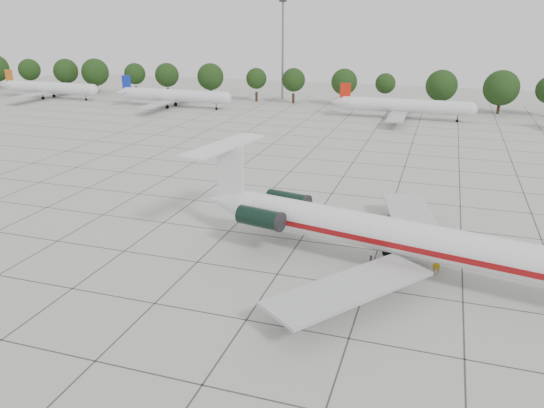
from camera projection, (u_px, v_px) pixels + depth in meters
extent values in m
plane|color=#B3B3AB|center=(300.00, 240.00, 55.27)|extent=(260.00, 260.00, 0.00)
cube|color=#383838|center=(330.00, 196.00, 68.68)|extent=(170.00, 170.00, 0.02)
cylinder|color=silver|center=(413.00, 239.00, 47.06)|extent=(34.93, 10.24, 3.21)
cone|color=silver|center=(227.00, 202.00, 56.35)|extent=(5.41, 4.13, 3.21)
cube|color=maroon|center=(418.00, 236.00, 48.47)|extent=(33.34, 6.96, 0.53)
cube|color=maroon|center=(408.00, 249.00, 45.82)|extent=(33.34, 6.96, 0.53)
cube|color=#B7BABC|center=(412.00, 217.00, 55.79)|extent=(7.71, 15.22, 0.29)
cube|color=#B7BABC|center=(350.00, 288.00, 41.50)|extent=(12.30, 14.37, 0.29)
cube|color=black|center=(285.00, 203.00, 55.32)|extent=(2.35, 1.67, 0.24)
cylinder|color=black|center=(288.00, 201.00, 55.87)|extent=(4.95, 2.76, 1.85)
cube|color=black|center=(264.00, 216.00, 51.75)|extent=(2.35, 1.67, 0.24)
cylinder|color=black|center=(260.00, 218.00, 51.19)|extent=(4.95, 2.76, 1.85)
cube|color=silver|center=(230.00, 172.00, 54.96)|extent=(3.10, 0.90, 5.83)
cube|color=silver|center=(224.00, 146.00, 54.35)|extent=(5.22, 12.02, 0.21)
cylinder|color=black|center=(388.00, 245.00, 51.22)|extent=(0.28, 0.28, 1.75)
cylinder|color=black|center=(388.00, 252.00, 51.48)|extent=(1.07, 0.77, 0.97)
cylinder|color=black|center=(370.00, 265.00, 47.09)|extent=(0.28, 0.28, 1.75)
cylinder|color=black|center=(370.00, 273.00, 47.35)|extent=(1.07, 0.77, 0.97)
imported|color=#BF950B|center=(437.00, 263.00, 48.06)|extent=(0.76, 0.54, 1.99)
cylinder|color=silver|center=(50.00, 88.00, 144.84)|extent=(27.20, 3.00, 3.00)
cube|color=#B7BABC|center=(48.00, 92.00, 145.54)|extent=(3.50, 27.20, 0.25)
cube|color=#B95913|center=(9.00, 76.00, 147.86)|extent=(2.40, 0.25, 3.60)
cylinder|color=black|center=(54.00, 96.00, 147.98)|extent=(0.80, 0.45, 0.80)
cylinder|color=black|center=(43.00, 98.00, 144.05)|extent=(0.80, 0.45, 0.80)
cylinder|color=silver|center=(174.00, 95.00, 131.35)|extent=(27.20, 3.00, 3.00)
cube|color=#B7BABC|center=(171.00, 100.00, 132.05)|extent=(3.50, 27.20, 0.25)
cube|color=#0E23BA|center=(126.00, 83.00, 134.37)|extent=(2.40, 0.25, 3.60)
cylinder|color=black|center=(176.00, 104.00, 134.50)|extent=(0.80, 0.45, 0.80)
cylinder|color=black|center=(167.00, 107.00, 130.56)|extent=(0.80, 0.45, 0.80)
cylinder|color=silver|center=(405.00, 106.00, 116.81)|extent=(27.20, 3.00, 3.00)
cube|color=#B7BABC|center=(400.00, 111.00, 117.51)|extent=(3.50, 27.20, 0.25)
cube|color=red|center=(345.00, 91.00, 119.83)|extent=(2.40, 0.25, 3.60)
cylinder|color=black|center=(400.00, 115.00, 119.95)|extent=(0.80, 0.45, 0.80)
cylinder|color=black|center=(399.00, 119.00, 116.02)|extent=(0.80, 0.45, 0.80)
cylinder|color=#332114|center=(32.00, 86.00, 162.28)|extent=(0.70, 0.70, 2.50)
sphere|color=black|center=(29.00, 70.00, 160.66)|extent=(6.44, 6.44, 6.44)
cylinder|color=#332114|center=(68.00, 87.00, 158.45)|extent=(0.70, 0.70, 2.50)
sphere|color=black|center=(66.00, 71.00, 156.83)|extent=(7.14, 7.14, 7.14)
cylinder|color=#332114|center=(97.00, 89.00, 155.49)|extent=(0.70, 0.70, 2.50)
sphere|color=black|center=(95.00, 72.00, 153.87)|extent=(7.79, 7.79, 7.79)
cylinder|color=#332114|center=(136.00, 91.00, 151.65)|extent=(0.70, 0.70, 2.50)
sphere|color=black|center=(135.00, 74.00, 150.03)|extent=(5.94, 5.94, 5.94)
cylinder|color=#332114|center=(168.00, 92.00, 148.69)|extent=(0.70, 0.70, 2.50)
sphere|color=black|center=(167.00, 75.00, 147.07)|extent=(6.57, 6.57, 6.57)
cylinder|color=#332114|center=(211.00, 94.00, 144.86)|extent=(0.70, 0.70, 2.50)
sphere|color=black|center=(210.00, 77.00, 143.24)|extent=(7.15, 7.15, 7.15)
cylinder|color=#332114|center=(257.00, 97.00, 141.03)|extent=(0.70, 0.70, 2.50)
sphere|color=black|center=(256.00, 78.00, 139.41)|extent=(5.43, 5.43, 5.43)
cylinder|color=#332114|center=(293.00, 98.00, 138.07)|extent=(0.70, 0.70, 2.50)
sphere|color=black|center=(294.00, 80.00, 136.45)|extent=(5.99, 5.99, 5.99)
cylinder|color=#332114|center=(343.00, 101.00, 134.23)|extent=(0.70, 0.70, 2.50)
sphere|color=black|center=(344.00, 82.00, 132.61)|extent=(6.50, 6.50, 6.50)
cylinder|color=#332114|center=(384.00, 103.00, 131.27)|extent=(0.70, 0.70, 2.50)
sphere|color=black|center=(385.00, 83.00, 129.65)|extent=(4.93, 4.93, 4.93)
cylinder|color=#332114|center=(439.00, 106.00, 127.44)|extent=(0.70, 0.70, 2.50)
sphere|color=black|center=(442.00, 86.00, 125.82)|extent=(7.40, 7.40, 7.40)
cylinder|color=#332114|center=(498.00, 109.00, 123.61)|extent=(0.70, 0.70, 2.50)
sphere|color=black|center=(501.00, 88.00, 121.99)|extent=(8.08, 8.08, 8.08)
cylinder|color=slate|center=(283.00, 51.00, 141.98)|extent=(0.56, 0.56, 25.00)
cube|color=black|center=(283.00, 1.00, 137.65)|extent=(1.60, 1.60, 0.50)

